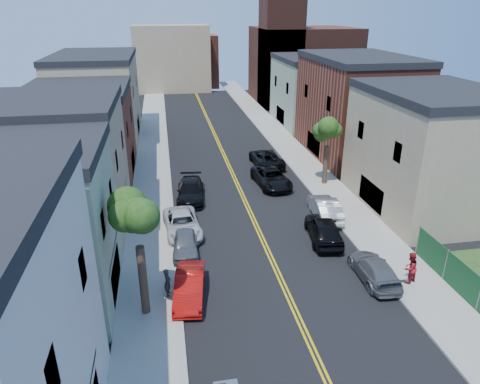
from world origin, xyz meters
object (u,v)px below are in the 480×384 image
grey_car_right (374,269)px  pedestrian_left (167,282)px  white_pickup (182,224)px  grey_car_left (185,243)px  pedestrian_right (410,268)px  dark_car_right_far (266,158)px  black_suv_lane (271,178)px  black_car_left (190,191)px  red_sedan (190,286)px  silver_car_right (325,208)px  black_car_right (324,229)px

grey_car_right → pedestrian_left: bearing=-0.2°
white_pickup → grey_car_left: 2.81m
grey_car_right → pedestrian_right: pedestrian_right is taller
dark_car_right_far → pedestrian_left: (-10.50, -20.68, 0.17)m
dark_car_right_far → black_suv_lane: (-0.80, -5.47, -0.03)m
black_car_left → black_suv_lane: (7.48, 1.82, -0.00)m
red_sedan → grey_car_left: (0.06, 4.96, -0.03)m
silver_car_right → dark_car_right_far: size_ratio=0.85×
black_suv_lane → dark_car_right_far: bearing=76.3°
red_sedan → grey_car_right: size_ratio=0.96×
black_suv_lane → pedestrian_left: bearing=-127.9°
pedestrian_right → white_pickup: bearing=-57.7°
black_suv_lane → pedestrian_right: 16.99m
red_sedan → dark_car_right_far: size_ratio=0.77×
pedestrian_right → black_suv_lane: bearing=-98.8°
grey_car_left → grey_car_right: (10.94, -5.04, -0.03)m
black_suv_lane → red_sedan: bearing=-124.1°
red_sedan → pedestrian_right: size_ratio=2.30×
dark_car_right_far → black_suv_lane: dark_car_right_far is taller
dark_car_right_far → grey_car_left: bearing=58.2°
red_sedan → silver_car_right: silver_car_right is taller
grey_car_right → black_car_right: size_ratio=0.93×
black_car_right → pedestrian_left: size_ratio=3.02×
black_car_right → silver_car_right: (1.32, 3.36, -0.04)m
grey_car_left → grey_car_right: bearing=-21.8°
grey_car_right → black_car_right: black_car_right is taller
white_pickup → grey_car_right: size_ratio=1.12×
pedestrian_left → red_sedan: bearing=-101.8°
white_pickup → black_car_left: (1.02, 5.91, 0.05)m
red_sedan → pedestrian_right: bearing=3.4°
dark_car_right_far → pedestrian_right: pedestrian_right is taller
pedestrian_right → red_sedan: bearing=-27.6°
pedestrian_right → black_car_left: bearing=-74.6°
grey_car_left → dark_car_right_far: 18.47m
red_sedan → black_car_left: bearing=93.4°
grey_car_right → silver_car_right: bearing=-88.5°
silver_car_right → pedestrian_left: 14.65m
white_pickup → pedestrian_left: size_ratio=3.15×
red_sedan → dark_car_right_far: dark_car_right_far is taller
grey_car_right → pedestrian_left: size_ratio=2.81×
white_pickup → silver_car_right: 11.02m
grey_car_right → silver_car_right: silver_car_right is taller
black_car_left → silver_car_right: bearing=-22.5°
grey_car_right → dark_car_right_far: 21.11m
grey_car_right → black_suv_lane: bearing=-79.4°
pedestrian_left → pedestrian_right: 14.01m
black_car_left → grey_car_right: (9.98, -13.76, -0.10)m
grey_car_left → pedestrian_left: (-1.26, -4.68, 0.27)m
grey_car_left → pedestrian_left: size_ratio=2.51×
grey_car_left → black_car_right: (9.62, 0.06, 0.14)m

